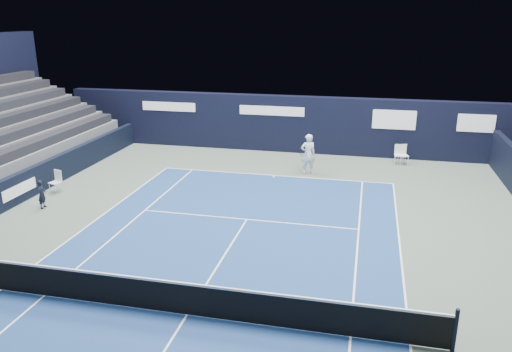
{
  "coord_description": "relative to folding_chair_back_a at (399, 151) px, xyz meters",
  "views": [
    {
      "loc": [
        4.16,
        -10.33,
        7.31
      ],
      "look_at": [
        0.05,
        7.73,
        1.3
      ],
      "focal_mm": 35.0,
      "sensor_mm": 36.0,
      "label": 1
    }
  ],
  "objects": [
    {
      "name": "ground",
      "position": [
        -5.83,
        -13.32,
        -0.67
      ],
      "size": [
        48.0,
        48.0,
        0.0
      ],
      "primitive_type": "plane",
      "color": "#4B594F",
      "rests_on": "ground"
    },
    {
      "name": "folding_chair_back_b",
      "position": [
        0.19,
        -0.09,
        -0.08
      ],
      "size": [
        0.57,
        0.56,
        1.03
      ],
      "rotation": [
        0.0,
        0.0,
        0.34
      ],
      "color": "white",
      "rests_on": "ground"
    },
    {
      "name": "tennis_player",
      "position": [
        -4.35,
        -2.73,
        0.31
      ],
      "size": [
        0.84,
        0.97,
        1.94
      ],
      "color": "white",
      "rests_on": "ground"
    },
    {
      "name": "court_surface",
      "position": [
        -5.83,
        -15.32,
        -0.66
      ],
      "size": [
        10.97,
        23.77,
        0.01
      ],
      "primitive_type": "cube",
      "color": "navy",
      "rests_on": "ground"
    },
    {
      "name": "line_judge",
      "position": [
        -13.99,
        -9.56,
        -0.09
      ],
      "size": [
        0.34,
        0.46,
        1.16
      ],
      "primitive_type": "imported",
      "rotation": [
        0.0,
        0.0,
        1.73
      ],
      "color": "black",
      "rests_on": "ground"
    },
    {
      "name": "court_markings",
      "position": [
        -5.83,
        -15.32,
        -0.66
      ],
      "size": [
        11.03,
        23.83,
        0.0
      ],
      "color": "white",
      "rests_on": "court_surface"
    },
    {
      "name": "folding_chair_back_a",
      "position": [
        0.0,
        0.0,
        0.0
      ],
      "size": [
        0.47,
        0.5,
        1.0
      ],
      "rotation": [
        0.0,
        0.0,
        0.08
      ],
      "color": "white",
      "rests_on": "ground"
    },
    {
      "name": "back_sponsor_wall",
      "position": [
        -5.83,
        1.18,
        0.89
      ],
      "size": [
        26.0,
        0.63,
        3.1
      ],
      "color": "black",
      "rests_on": "ground"
    },
    {
      "name": "tennis_net",
      "position": [
        -5.83,
        -15.32,
        -0.16
      ],
      "size": [
        12.9,
        0.1,
        1.1
      ],
      "color": "black",
      "rests_on": "ground"
    },
    {
      "name": "side_barrier_left",
      "position": [
        -15.33,
        -9.35,
        -0.07
      ],
      "size": [
        0.33,
        22.0,
        1.2
      ],
      "color": "black",
      "rests_on": "ground"
    },
    {
      "name": "line_judge_chair",
      "position": [
        -14.55,
        -7.75,
        -0.12
      ],
      "size": [
        0.52,
        0.51,
        0.97
      ],
      "rotation": [
        0.0,
        0.0,
        -0.27
      ],
      "color": "white",
      "rests_on": "ground"
    }
  ]
}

